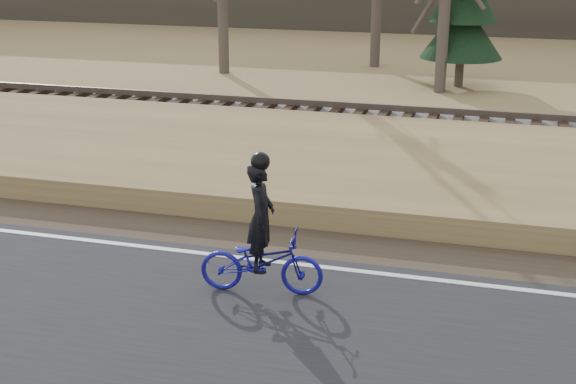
# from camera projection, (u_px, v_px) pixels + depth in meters

# --- Properties ---
(cyclist) EXTENTS (1.78, 0.82, 2.03)m
(cyclist) POSITION_uv_depth(u_px,v_px,m) (261.00, 250.00, 11.04)
(cyclist) COLOR navy
(cyclist) RESTS_ON road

